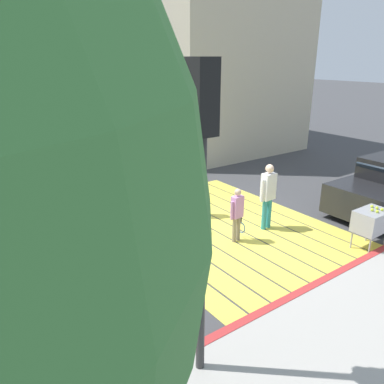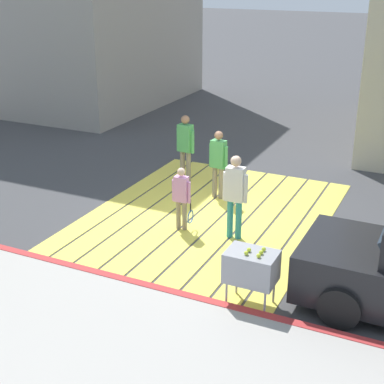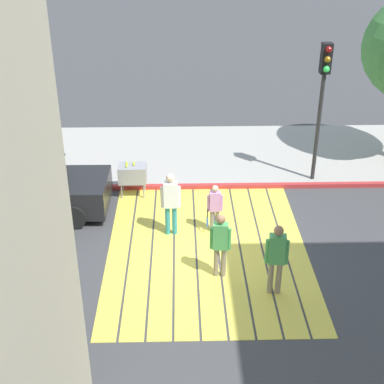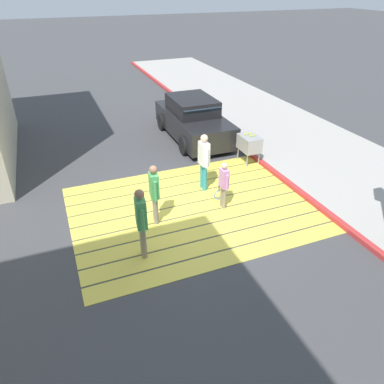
{
  "view_description": "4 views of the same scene",
  "coord_description": "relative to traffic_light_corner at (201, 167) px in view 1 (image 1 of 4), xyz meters",
  "views": [
    {
      "loc": [
        -6.97,
        5.96,
        4.24
      ],
      "look_at": [
        0.12,
        0.85,
        1.12
      ],
      "focal_mm": 35.61,
      "sensor_mm": 36.0,
      "label": 1
    },
    {
      "loc": [
        -10.43,
        -4.58,
        5.1
      ],
      "look_at": [
        -0.77,
        0.02,
        0.85
      ],
      "focal_mm": 53.48,
      "sensor_mm": 36.0,
      "label": 2
    },
    {
      "loc": [
        11.34,
        -0.64,
        7.72
      ],
      "look_at": [
        -0.61,
        -0.36,
        1.3
      ],
      "focal_mm": 51.4,
      "sensor_mm": 36.0,
      "label": 3
    },
    {
      "loc": [
        3.12,
        7.81,
        5.47
      ],
      "look_at": [
        0.24,
        0.64,
        0.94
      ],
      "focal_mm": 34.22,
      "sensor_mm": 36.0,
      "label": 4
    }
  ],
  "objects": [
    {
      "name": "building_far_south",
      "position": [
        12.08,
        -9.11,
        1.09
      ],
      "size": [
        8.0,
        7.04,
        8.26
      ],
      "color": "beige",
      "rests_on": "ground"
    },
    {
      "name": "curb_painted",
      "position": [
        0.33,
        -3.4,
        -2.97
      ],
      "size": [
        0.16,
        40.0,
        0.13
      ],
      "primitive_type": "cube",
      "color": "#BC3333",
      "rests_on": "ground"
    },
    {
      "name": "tennis_ball_cart",
      "position": [
        0.68,
        -5.43,
        -2.34
      ],
      "size": [
        0.56,
        0.8,
        1.02
      ],
      "color": "#99999E",
      "rests_on": "ground"
    },
    {
      "name": "pedestrian_adult_side",
      "position": [
        5.3,
        -2.01,
        -2.03
      ],
      "size": [
        0.26,
        0.5,
        1.72
      ],
      "color": "gray",
      "rests_on": "ground"
    },
    {
      "name": "pedestrian_adult_lead",
      "position": [
        2.84,
        -4.29,
        -2.03
      ],
      "size": [
        0.23,
        0.51,
        1.73
      ],
      "color": "teal",
      "rests_on": "ground"
    },
    {
      "name": "pedestrian_child_with_racket",
      "position": [
        2.74,
        -3.18,
        -2.27
      ],
      "size": [
        0.28,
        0.41,
        1.35
      ],
      "color": "gray",
      "rests_on": "ground"
    },
    {
      "name": "pedestrian_adult_trailing",
      "position": [
        4.66,
        -3.17,
        -2.09
      ],
      "size": [
        0.25,
        0.48,
        1.62
      ],
      "color": "gray",
      "rests_on": "ground"
    },
    {
      "name": "crosswalk_stripes",
      "position": [
        3.58,
        -3.4,
        -3.03
      ],
      "size": [
        6.4,
        4.9,
        0.01
      ],
      "color": "#EAD64C",
      "rests_on": "ground"
    },
    {
      "name": "ground_plane",
      "position": [
        3.58,
        -3.4,
        -3.04
      ],
      "size": [
        120.0,
        120.0,
        0.0
      ],
      "primitive_type": "plane",
      "color": "#424244"
    },
    {
      "name": "traffic_light_corner",
      "position": [
        0.0,
        0.0,
        0.0
      ],
      "size": [
        0.39,
        0.28,
        4.24
      ],
      "color": "#2D2D2D",
      "rests_on": "ground"
    }
  ]
}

